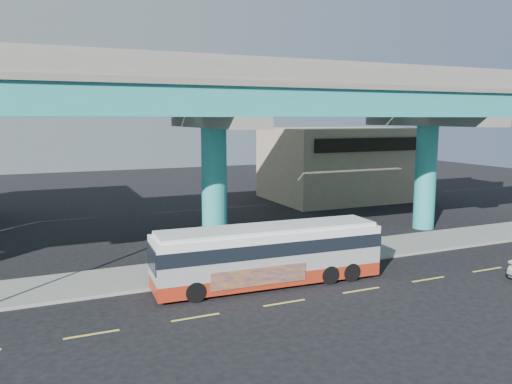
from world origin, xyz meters
name	(u,v)px	position (x,y,z in m)	size (l,w,h in m)	color
ground	(281,301)	(0.00, 0.00, 0.00)	(120.00, 120.00, 0.00)	black
sidewalk	(236,265)	(0.00, 5.50, 0.07)	(70.00, 4.00, 0.15)	gray
lane_markings	(285,303)	(0.00, -0.30, 0.01)	(58.00, 0.12, 0.01)	#D8C64C
viaduct	(213,97)	(0.00, 9.11, 9.14)	(52.00, 12.40, 11.70)	teal
building_beige	(341,163)	(18.00, 22.98, 3.51)	(14.00, 10.23, 7.00)	tan
transit_bus	(269,253)	(0.41, 2.22, 1.56)	(11.23, 2.87, 2.85)	#9C2612
stop_sign	(271,235)	(1.46, 4.18, 1.93)	(0.73, 0.18, 2.48)	gray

